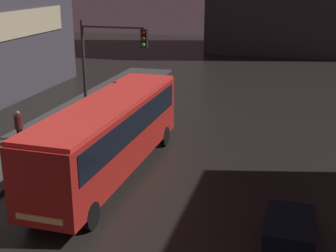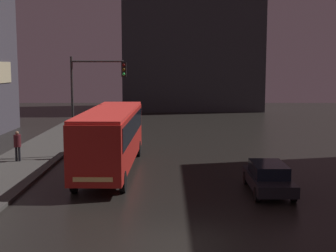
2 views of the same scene
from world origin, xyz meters
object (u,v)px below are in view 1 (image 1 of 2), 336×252
Objects in this scene: car_taxi at (289,238)px; pedestrian_mid at (19,124)px; bus_near at (110,130)px; traffic_light_main at (105,63)px.

pedestrian_mid is (-13.53, 6.44, 0.54)m from car_taxi.
pedestrian_mid is (-5.82, 2.04, -0.86)m from bus_near.
traffic_light_main is (4.15, 1.66, 3.06)m from pedestrian_mid.
traffic_light_main is (-9.38, 8.10, 3.60)m from car_taxi.
traffic_light_main is at bearing -40.33° from car_taxi.
car_taxi is 14.99m from pedestrian_mid.
traffic_light_main reaches higher than car_taxi.
traffic_light_main reaches higher than pedestrian_mid.
car_taxi is (7.70, -4.39, -1.40)m from bus_near.
pedestrian_mid reaches higher than car_taxi.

